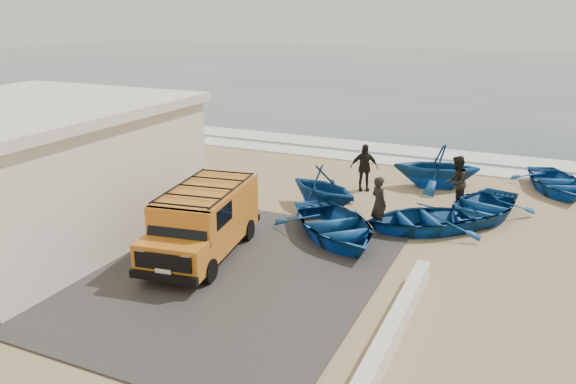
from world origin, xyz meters
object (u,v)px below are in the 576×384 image
(parapet, at_px, (397,323))
(boat_mid_right, at_px, (482,207))
(boat_mid_left, at_px, (323,187))
(boat_far_right, at_px, (556,182))
(fisherman_middle, at_px, (456,182))
(building, at_px, (23,170))
(fisherman_front, at_px, (379,204))
(boat_far_left, at_px, (437,166))
(boat_near_right, at_px, (424,219))
(van, at_px, (204,219))
(boat_near_left, at_px, (334,225))
(fisherman_back, at_px, (364,167))

(parapet, relative_size, boat_mid_right, 1.45)
(boat_mid_left, bearing_deg, boat_far_right, -29.84)
(boat_mid_right, bearing_deg, boat_mid_left, -152.06)
(fisherman_middle, bearing_deg, building, -52.95)
(boat_far_right, xyz_separation_m, fisherman_middle, (-3.44, -3.71, 0.59))
(boat_mid_right, bearing_deg, fisherman_front, -124.24)
(boat_far_left, bearing_deg, boat_near_right, -8.01)
(boat_far_left, xyz_separation_m, fisherman_middle, (1.12, -2.32, 0.09))
(boat_mid_left, xyz_separation_m, boat_mid_right, (5.50, 1.30, -0.39))
(van, xyz_separation_m, boat_near_right, (5.62, 4.65, -0.71))
(building, bearing_deg, fisherman_middle, 33.95)
(building, relative_size, van, 1.84)
(boat_far_left, relative_size, fisherman_middle, 1.73)
(van, bearing_deg, building, -179.95)
(boat_mid_right, bearing_deg, fisherman_middle, 159.28)
(building, xyz_separation_m, boat_far_right, (15.80, 12.03, -1.75))
(building, height_order, boat_near_left, building)
(boat_near_right, xyz_separation_m, fisherman_front, (-1.40, -0.63, 0.53))
(boat_far_left, bearing_deg, parapet, -7.88)
(boat_far_right, relative_size, fisherman_front, 2.11)
(parapet, relative_size, fisherman_back, 3.10)
(van, bearing_deg, fisherman_middle, 41.53)
(boat_far_left, bearing_deg, fisherman_back, -72.40)
(boat_far_left, height_order, fisherman_middle, fisherman_middle)
(van, height_order, boat_near_right, van)
(parapet, xyz_separation_m, van, (-6.34, 1.92, 0.85))
(boat_mid_left, distance_m, fisherman_back, 2.84)
(boat_mid_left, bearing_deg, van, -173.80)
(boat_mid_left, bearing_deg, fisherman_back, 9.25)
(van, bearing_deg, boat_far_left, 53.90)
(parapet, distance_m, boat_mid_right, 8.63)
(building, height_order, boat_far_right, building)
(boat_mid_left, bearing_deg, fisherman_middle, -41.36)
(building, height_order, fisherman_middle, building)
(fisherman_front, xyz_separation_m, fisherman_back, (-1.76, 4.08, 0.03))
(parapet, bearing_deg, building, 175.42)
(boat_near_left, height_order, fisherman_front, fisherman_front)
(boat_mid_right, bearing_deg, boat_far_right, 76.26)
(van, relative_size, boat_near_right, 1.28)
(boat_far_left, bearing_deg, building, -60.62)
(boat_mid_right, distance_m, boat_far_left, 3.77)
(boat_near_right, bearing_deg, boat_mid_left, -134.37)
(boat_near_left, distance_m, boat_far_right, 10.58)
(parapet, xyz_separation_m, boat_near_left, (-3.20, 4.69, 0.19))
(boat_far_right, bearing_deg, boat_mid_left, -163.76)
(van, distance_m, boat_far_right, 14.73)
(boat_near_right, relative_size, fisherman_middle, 2.00)
(fisherman_front, bearing_deg, boat_near_right, -117.74)
(boat_mid_left, xyz_separation_m, fisherman_front, (2.49, -1.33, 0.13))
(boat_near_right, distance_m, fisherman_middle, 2.86)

